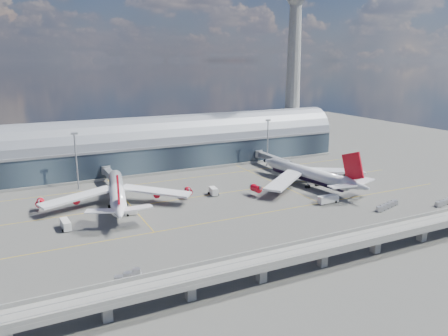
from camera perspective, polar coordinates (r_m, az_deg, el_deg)
name	(u,v)px	position (r m, az deg, el deg)	size (l,w,h in m)	color
ground	(233,208)	(171.88, 1.12, -5.30)	(500.00, 500.00, 0.00)	#474744
taxi_lines	(209,193)	(190.78, -1.94, -3.34)	(200.00, 80.12, 0.01)	gold
terminal	(166,146)	(238.62, -7.53, 2.85)	(200.00, 30.00, 28.00)	#1E2632
control_tower	(294,69)	(277.77, 9.07, 12.71)	(19.00, 19.00, 103.00)	gray
guideway	(323,248)	(127.11, 12.81, -10.21)	(220.00, 8.50, 7.20)	gray
floodlight_mast_left	(76,159)	(205.09, -18.74, 1.08)	(3.00, 0.70, 25.70)	gray
floodlight_mast_right	(268,141)	(238.87, 5.72, 3.47)	(3.00, 0.70, 25.70)	gray
airliner_left	(117,192)	(178.29, -13.78, -3.11)	(60.71, 63.93, 19.57)	white
airliner_right	(310,174)	(204.64, 11.11, -0.83)	(63.13, 66.03, 20.96)	white
jet_bridge_left	(111,175)	(207.44, -14.57, -0.89)	(4.40, 28.00, 7.25)	gray
jet_bridge_right	(271,158)	(237.25, 6.11, 1.31)	(4.40, 32.00, 7.25)	gray
service_truck_0	(66,224)	(160.60, -19.99, -6.95)	(3.14, 7.84, 3.18)	silver
service_truck_1	(131,211)	(168.16, -12.03, -5.56)	(4.95, 2.98, 2.69)	silver
service_truck_2	(328,199)	(182.41, 13.45, -3.97)	(9.25, 3.07, 3.33)	silver
service_truck_3	(351,173)	(227.21, 16.26, -0.66)	(6.02, 6.75, 3.18)	silver
service_truck_4	(213,191)	(188.14, -1.40, -3.06)	(3.39, 5.96, 3.29)	silver
service_truck_5	(118,198)	(186.11, -13.71, -3.77)	(5.63, 4.08, 2.55)	silver
cargo_train_0	(128,276)	(121.77, -12.46, -13.57)	(8.31, 4.52, 1.84)	gray
cargo_train_1	(387,206)	(183.16, 20.53, -4.66)	(14.36, 5.83, 1.92)	gray
cargo_train_2	(444,202)	(196.91, 26.84, -4.02)	(11.64, 3.76, 1.92)	gray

